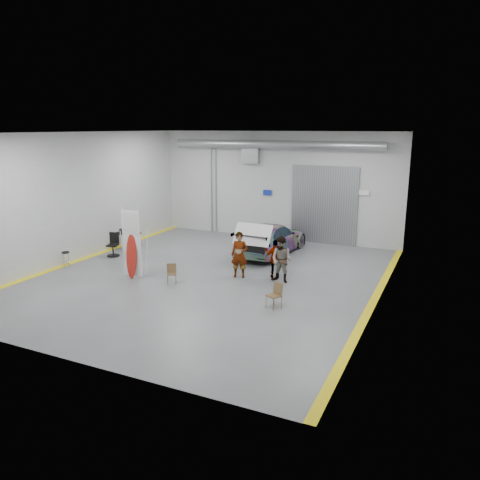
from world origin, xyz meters
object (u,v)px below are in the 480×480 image
at_px(surfboard_display, 131,249).
at_px(office_chair, 114,246).
at_px(person_b, 282,260).
at_px(folding_chair_near, 172,278).
at_px(person_a, 239,255).
at_px(folding_chair_far, 274,301).
at_px(person_c, 276,259).
at_px(work_table, 126,233).
at_px(shop_stool, 66,259).
at_px(sedan_car, 271,239).

height_order(surfboard_display, office_chair, surfboard_display).
bearing_deg(person_b, folding_chair_near, -146.00).
distance_m(person_b, surfboard_display, 6.27).
relative_size(person_a, folding_chair_far, 2.12).
height_order(person_c, work_table, person_c).
bearing_deg(surfboard_display, person_c, 21.67).
bearing_deg(person_c, folding_chair_far, 83.17).
bearing_deg(person_c, surfboard_display, -1.54).
relative_size(folding_chair_far, office_chair, 0.81).
xyz_separation_m(person_c, folding_chair_far, (1.16, -3.22, -0.54)).
bearing_deg(shop_stool, surfboard_display, -0.82).
relative_size(folding_chair_near, work_table, 0.57).
relative_size(folding_chair_far, shop_stool, 1.33).
xyz_separation_m(surfboard_display, shop_stool, (-3.77, 0.05, -0.90)).
relative_size(person_b, shop_stool, 2.72).
height_order(sedan_car, office_chair, sedan_car).
relative_size(person_a, office_chair, 1.71).
height_order(sedan_car, surfboard_display, surfboard_display).
height_order(person_b, office_chair, person_b).
bearing_deg(person_c, person_b, 108.99).
distance_m(person_c, folding_chair_far, 3.47).
distance_m(folding_chair_near, folding_chair_far, 4.79).
distance_m(sedan_car, office_chair, 7.82).
xyz_separation_m(sedan_car, office_chair, (-6.85, -3.77, -0.26)).
bearing_deg(person_b, person_c, 142.25).
xyz_separation_m(person_c, shop_stool, (-9.24, -2.50, -0.48)).
distance_m(folding_chair_far, work_table, 10.99).
relative_size(person_c, shop_stool, 2.37).
height_order(person_a, work_table, person_a).
bearing_deg(folding_chair_near, shop_stool, 148.50).
xyz_separation_m(person_b, surfboard_display, (-5.88, -2.16, 0.30)).
distance_m(person_a, person_c, 1.53).
distance_m(surfboard_display, folding_chair_far, 6.73).
relative_size(person_a, shop_stool, 2.82).
xyz_separation_m(person_b, folding_chair_far, (0.75, -2.82, -0.66)).
distance_m(person_b, person_c, 0.59).
distance_m(surfboard_display, office_chair, 3.91).
xyz_separation_m(person_c, office_chair, (-8.45, -0.14, -0.32)).
relative_size(sedan_car, surfboard_display, 1.71).
height_order(folding_chair_near, office_chair, office_chair).
relative_size(sedan_car, folding_chair_near, 6.56).
height_order(folding_chair_near, folding_chair_far, folding_chair_far).
height_order(surfboard_display, folding_chair_far, surfboard_display).
bearing_deg(person_c, shop_stool, -11.44).
bearing_deg(person_a, office_chair, 162.80).
distance_m(sedan_car, folding_chair_near, 6.42).
xyz_separation_m(person_c, work_table, (-8.83, 1.34, 0.00)).
xyz_separation_m(person_b, office_chair, (-8.86, 0.26, -0.44)).
bearing_deg(office_chair, sedan_car, 12.70).
height_order(sedan_car, folding_chair_near, sedan_car).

